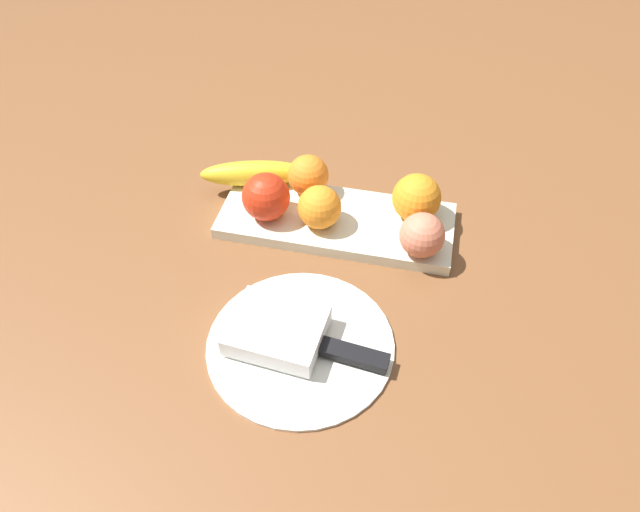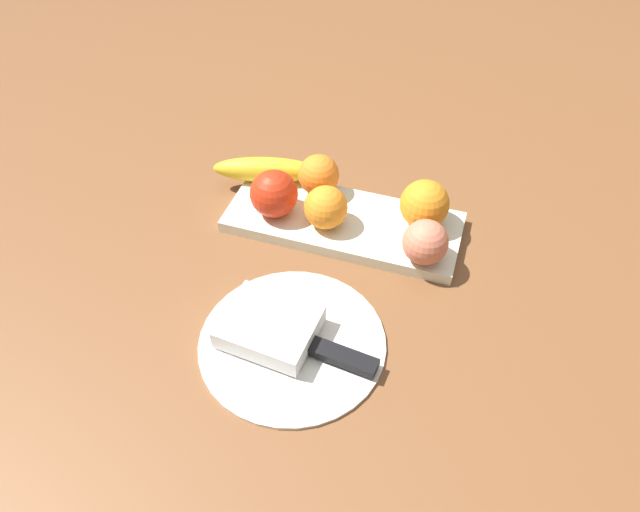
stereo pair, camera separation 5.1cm
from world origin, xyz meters
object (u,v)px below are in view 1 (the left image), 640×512
object	(u,v)px
dinner_plate	(300,343)
fruit_tray	(336,221)
orange_near_apple	(320,207)
folded_napkin	(277,330)
apple	(266,197)
knife	(341,352)
orange_near_banana	(416,198)
peach	(422,235)
banana	(254,173)
orange_center	(308,175)

from	to	relation	value
dinner_plate	fruit_tray	bearing A→B (deg)	-90.00
orange_near_apple	folded_napkin	distance (m)	0.21
apple	knife	distance (m)	0.27
apple	orange_near_banana	xyz separation A→B (m)	(-0.22, -0.05, 0.00)
peach	knife	bearing A→B (deg)	68.13
banana	knife	size ratio (longest dim) A/B	0.95
banana	dinner_plate	distance (m)	0.32
orange_near_banana	orange_center	bearing A→B (deg)	-7.38
dinner_plate	knife	xyz separation A→B (m)	(-0.05, 0.01, 0.01)
orange_near_banana	peach	world-z (taller)	orange_near_banana
fruit_tray	apple	xyz separation A→B (m)	(0.10, 0.02, 0.05)
fruit_tray	orange_near_apple	world-z (taller)	orange_near_apple
orange_near_banana	peach	distance (m)	0.08
apple	banana	world-z (taller)	apple
dinner_plate	knife	distance (m)	0.06
fruit_tray	orange_near_banana	xyz separation A→B (m)	(-0.12, -0.03, 0.05)
fruit_tray	knife	distance (m)	0.24
dinner_plate	folded_napkin	bearing A→B (deg)	0.00
orange_center	knife	distance (m)	0.31
apple	orange_near_apple	size ratio (longest dim) A/B	1.12
orange_near_banana	folded_napkin	size ratio (longest dim) A/B	0.63
orange_near_banana	orange_near_apple	bearing A→B (deg)	18.98
orange_near_apple	dinner_plate	distance (m)	0.22
folded_napkin	knife	distance (m)	0.09
folded_napkin	orange_near_apple	bearing A→B (deg)	-92.29
orange_near_apple	dinner_plate	bearing A→B (deg)	95.94
orange_center	orange_near_banana	bearing A→B (deg)	172.62
apple	orange_near_banana	world-z (taller)	same
fruit_tray	orange_center	world-z (taller)	orange_center
banana	folded_napkin	size ratio (longest dim) A/B	1.48
fruit_tray	banana	xyz separation A→B (m)	(0.14, -0.05, 0.03)
banana	orange_near_banana	xyz separation A→B (m)	(-0.26, 0.02, 0.02)
fruit_tray	banana	world-z (taller)	banana
dinner_plate	knife	bearing A→B (deg)	171.55
peach	folded_napkin	xyz separation A→B (m)	(0.16, 0.18, -0.03)
orange_center	knife	xyz separation A→B (m)	(-0.11, 0.29, -0.04)
apple	orange_near_apple	world-z (taller)	apple
orange_center	dinner_plate	world-z (taller)	orange_center
knife	banana	bearing A→B (deg)	-49.28
orange_near_apple	orange_center	size ratio (longest dim) A/B	1.01
orange_near_apple	folded_napkin	xyz separation A→B (m)	(0.01, 0.21, -0.03)
orange_center	dinner_plate	xyz separation A→B (m)	(-0.06, 0.28, -0.05)
folded_napkin	apple	bearing A→B (deg)	-70.69
knife	orange_near_banana	bearing A→B (deg)	-96.99
dinner_plate	folded_napkin	distance (m)	0.04
dinner_plate	peach	bearing A→B (deg)	-125.66
banana	orange_near_banana	size ratio (longest dim) A/B	2.36
fruit_tray	banana	distance (m)	0.16
orange_near_banana	knife	world-z (taller)	orange_near_banana
peach	folded_napkin	bearing A→B (deg)	48.59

